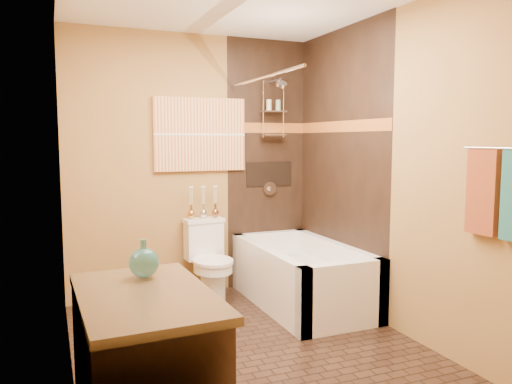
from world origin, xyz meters
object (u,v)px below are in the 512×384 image
bathtub (302,281)px  toilet (209,260)px  sunset_painting (200,135)px  vanity (145,380)px

bathtub → toilet: toilet is taller
sunset_painting → toilet: size_ratio=1.21×
bathtub → vanity: vanity is taller
vanity → bathtub: bearing=43.5°
toilet → sunset_painting: bearing=84.9°
sunset_painting → vanity: sunset_painting is taller
vanity → toilet: bearing=64.1°
toilet → vanity: vanity is taller
toilet → bathtub: bearing=-37.8°
sunset_painting → vanity: size_ratio=0.95×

